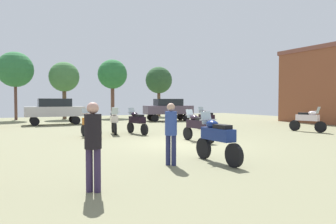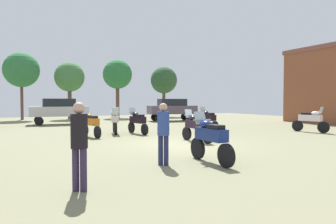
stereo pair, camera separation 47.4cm
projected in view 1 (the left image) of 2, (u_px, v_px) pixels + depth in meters
The scene contains 16 objects.
ground_plane at pixel (183, 144), 13.31m from camera, with size 44.00×52.00×0.02m.
motorcycle_1 at pixel (137, 121), 17.20m from camera, with size 0.67×2.10×1.44m.
motorcycle_3 at pixel (308, 119), 18.41m from camera, with size 0.81×2.10×1.49m.
motorcycle_4 at pixel (114, 121), 17.35m from camera, with size 0.72×2.11×1.48m.
motorcycle_6 at pixel (206, 119), 19.49m from camera, with size 0.62×2.17×1.45m.
motorcycle_7 at pixel (90, 123), 15.64m from camera, with size 0.73×2.04×1.44m.
motorcycle_9 at pixel (217, 138), 9.24m from camera, with size 0.62×2.15×1.51m.
motorcycle_11 at pixel (198, 126), 13.99m from camera, with size 0.62×2.17×1.44m.
car_2 at pixel (168, 108), 28.28m from camera, with size 4.51×2.38×2.00m.
car_3 at pixel (55, 109), 23.95m from camera, with size 4.33×1.89×2.00m.
person_2 at pixel (93, 139), 6.25m from camera, with size 0.47×0.47×1.82m.
person_3 at pixel (171, 129), 8.85m from camera, with size 0.48×0.48×1.78m.
tree_1 at pixel (15, 70), 29.31m from camera, with size 3.32×3.32×6.44m.
tree_2 at pixel (64, 77), 31.20m from camera, with size 2.98×2.98×5.72m.
tree_5 at pixel (159, 80), 36.35m from camera, with size 3.11×3.11×5.79m.
tree_7 at pixel (112, 75), 33.66m from camera, with size 3.16×3.16×6.28m.
Camera 1 is at (-6.61, -11.51, 1.87)m, focal length 33.30 mm.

